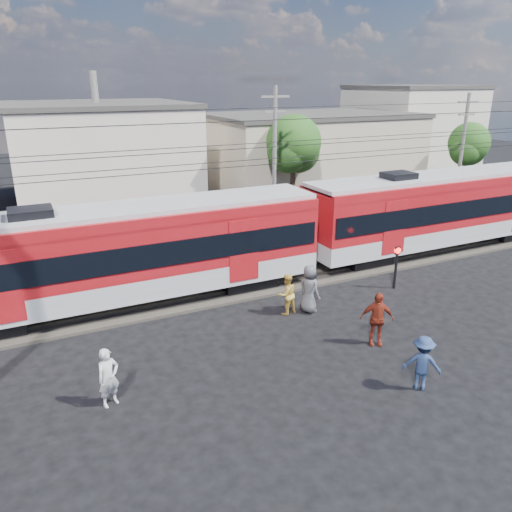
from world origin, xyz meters
The scene contains 19 objects.
ground centered at (0.00, 0.00, 0.00)m, with size 120.00×120.00×0.00m, color black.
track_bed centered at (0.00, 8.00, 0.06)m, with size 70.00×3.40×0.12m, color #2D2823.
rail_near centered at (0.00, 7.25, 0.18)m, with size 70.00×0.12×0.12m, color #59544C.
rail_far centered at (0.00, 8.75, 0.18)m, with size 70.00×0.12×0.12m, color #59544C.
commuter_train centered at (-4.12, 8.00, 2.40)m, with size 50.30×3.08×4.17m.
building_midwest centered at (-2.00, 27.00, 3.66)m, with size 12.24×12.24×7.30m.
building_mideast centered at (14.00, 24.00, 3.16)m, with size 16.32×10.20×6.30m.
building_east centered at (28.00, 28.00, 4.16)m, with size 10.20×10.20×8.30m.
utility_pole_mid centered at (6.00, 15.00, 4.53)m, with size 1.80×0.24×8.50m.
utility_pole_east centered at (20.00, 14.00, 4.28)m, with size 1.80×0.24×8.00m.
tree_near centered at (9.19, 18.09, 4.66)m, with size 3.82×3.64×6.72m.
tree_far centered at (24.19, 17.09, 3.99)m, with size 3.36×3.12×5.76m.
pedestrian_a centered at (-6.27, 1.61, 0.89)m, with size 0.65×0.42×1.77m, color silver.
pedestrian_b centered at (1.12, 4.58, 0.84)m, with size 0.82×0.64×1.68m, color gold.
pedestrian_c centered at (2.26, -1.63, 0.87)m, with size 1.12×0.64×1.74m, color navy.
pedestrian_d centered at (2.75, 1.11, 0.98)m, with size 1.15×0.48×1.96m, color maroon.
pedestrian_e centered at (2.02, 4.37, 0.98)m, with size 0.96×0.62×1.96m, color #4F5055.
car_silver centered at (23.44, 12.62, 0.75)m, with size 1.76×4.38×1.49m, color #AFB2B6.
crossing_signal centered at (6.70, 4.74, 1.36)m, with size 0.28×0.28×1.95m.
Camera 1 is at (-7.77, -11.07, 8.80)m, focal length 35.00 mm.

